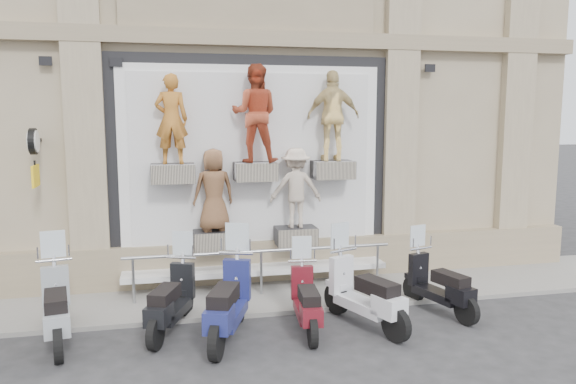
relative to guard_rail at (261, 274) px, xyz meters
name	(u,v)px	position (x,y,z in m)	size (l,w,h in m)	color
ground	(284,340)	(0.00, -2.00, -0.47)	(90.00, 90.00, 0.00)	#2A2A2C
sidewalk	(260,294)	(0.00, 0.10, -0.43)	(16.00, 2.20, 0.08)	gray
building	(226,13)	(0.00, 5.00, 5.54)	(14.00, 8.60, 12.00)	tan
shop_vitrine	(259,164)	(0.09, 0.74, 1.99)	(5.60, 0.91, 4.30)	black
guard_rail	(261,274)	(0.00, 0.00, 0.00)	(5.06, 0.10, 0.93)	#9EA0A5
clock_sign_bracket	(34,150)	(-3.90, 0.47, 2.34)	(0.10, 0.80, 1.02)	black
scooter_c	(55,292)	(-3.35, -1.38, 0.34)	(0.58, 1.97, 1.60)	gray
scooter_d	(171,286)	(-1.67, -1.32, 0.29)	(0.54, 1.85, 1.50)	black
scooter_e	(228,286)	(-0.82, -1.79, 0.38)	(0.60, 2.07, 1.68)	navy
scooter_f	(307,288)	(0.42, -1.73, 0.24)	(0.51, 1.74, 1.41)	#560E17
scooter_g	(365,279)	(1.38, -1.77, 0.34)	(0.58, 1.98, 1.61)	silver
scooter_h	(440,272)	(2.86, -1.44, 0.26)	(0.52, 1.78, 1.45)	black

